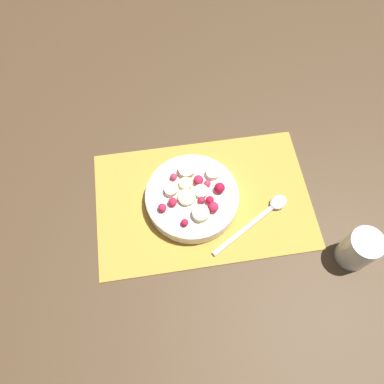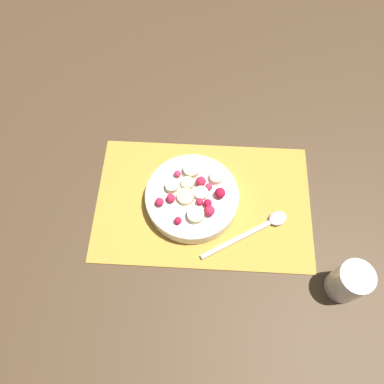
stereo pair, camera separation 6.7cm
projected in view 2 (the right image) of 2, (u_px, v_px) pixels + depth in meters
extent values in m
plane|color=#4C3823|center=(203.00, 203.00, 0.78)|extent=(3.00, 3.00, 0.00)
cube|color=gold|center=(203.00, 202.00, 0.78)|extent=(0.45, 0.28, 0.01)
cylinder|color=white|center=(192.00, 197.00, 0.77)|extent=(0.19, 0.19, 0.03)
torus|color=white|center=(192.00, 195.00, 0.76)|extent=(0.19, 0.19, 0.01)
cylinder|color=white|center=(192.00, 194.00, 0.75)|extent=(0.17, 0.17, 0.00)
cylinder|color=beige|center=(192.00, 170.00, 0.77)|extent=(0.04, 0.04, 0.01)
cylinder|color=#F4EAB7|center=(201.00, 193.00, 0.75)|extent=(0.04, 0.04, 0.01)
cylinder|color=#F4EAB7|center=(217.00, 177.00, 0.76)|extent=(0.03, 0.03, 0.01)
cylinder|color=beige|center=(196.00, 215.00, 0.72)|extent=(0.04, 0.04, 0.01)
cylinder|color=beige|center=(186.00, 197.00, 0.74)|extent=(0.05, 0.05, 0.01)
cylinder|color=#F4EAB7|center=(172.00, 186.00, 0.75)|extent=(0.03, 0.03, 0.01)
cylinder|color=beige|center=(188.00, 183.00, 0.75)|extent=(0.03, 0.03, 0.01)
sphere|color=#DB3356|center=(177.00, 174.00, 0.76)|extent=(0.01, 0.01, 0.01)
sphere|color=#B21433|center=(220.00, 192.00, 0.74)|extent=(0.02, 0.02, 0.02)
sphere|color=#DB3356|center=(209.00, 187.00, 0.75)|extent=(0.01, 0.01, 0.01)
sphere|color=red|center=(178.00, 221.00, 0.72)|extent=(0.01, 0.01, 0.01)
sphere|color=#B21433|center=(208.00, 203.00, 0.73)|extent=(0.02, 0.02, 0.02)
sphere|color=#D12347|center=(201.00, 181.00, 0.75)|extent=(0.02, 0.02, 0.02)
sphere|color=#D12347|center=(171.00, 198.00, 0.74)|extent=(0.02, 0.02, 0.02)
sphere|color=#D12347|center=(209.00, 211.00, 0.72)|extent=(0.02, 0.02, 0.02)
sphere|color=#D12347|center=(160.00, 202.00, 0.73)|extent=(0.02, 0.02, 0.02)
sphere|color=#D12347|center=(200.00, 202.00, 0.73)|extent=(0.01, 0.01, 0.01)
cube|color=#B2B2B7|center=(236.00, 239.00, 0.74)|extent=(0.14, 0.09, 0.00)
ellipsoid|color=#B2B2B7|center=(278.00, 218.00, 0.76)|extent=(0.05, 0.05, 0.01)
cylinder|color=white|center=(349.00, 282.00, 0.67)|extent=(0.06, 0.06, 0.09)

